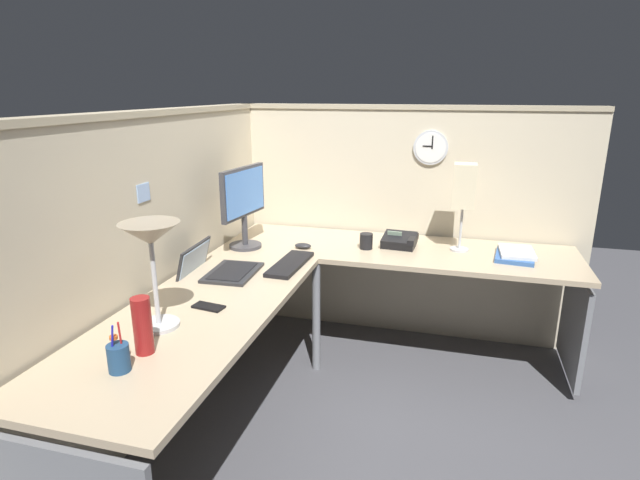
# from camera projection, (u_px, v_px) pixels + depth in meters

# --- Properties ---
(ground_plane) EXTENTS (6.80, 6.80, 0.00)m
(ground_plane) POSITION_uv_depth(u_px,v_px,m) (335.00, 385.00, 2.98)
(ground_plane) COLOR #47474C
(cubicle_wall_back) EXTENTS (2.57, 0.12, 1.58)m
(cubicle_wall_back) POSITION_uv_depth(u_px,v_px,m) (158.00, 265.00, 2.64)
(cubicle_wall_back) COLOR beige
(cubicle_wall_back) RESTS_ON ground
(cubicle_wall_right) EXTENTS (0.12, 2.37, 1.58)m
(cubicle_wall_right) POSITION_uv_depth(u_px,v_px,m) (403.00, 222.00, 3.50)
(cubicle_wall_right) COLOR beige
(cubicle_wall_right) RESTS_ON ground
(desk) EXTENTS (2.35, 2.15, 0.73)m
(desk) POSITION_uv_depth(u_px,v_px,m) (338.00, 296.00, 2.66)
(desk) COLOR tan
(desk) RESTS_ON ground
(monitor) EXTENTS (0.46, 0.20, 0.50)m
(monitor) POSITION_uv_depth(u_px,v_px,m) (244.00, 201.00, 3.07)
(monitor) COLOR #38383D
(monitor) RESTS_ON desk
(laptop) EXTENTS (0.36, 0.40, 0.22)m
(laptop) POSITION_uv_depth(u_px,v_px,m) (216.00, 268.00, 2.71)
(laptop) COLOR #232326
(laptop) RESTS_ON desk
(keyboard) EXTENTS (0.43, 0.16, 0.02)m
(keyboard) POSITION_uv_depth(u_px,v_px,m) (290.00, 264.00, 2.82)
(keyboard) COLOR black
(keyboard) RESTS_ON desk
(computer_mouse) EXTENTS (0.06, 0.10, 0.03)m
(computer_mouse) POSITION_uv_depth(u_px,v_px,m) (303.00, 246.00, 3.13)
(computer_mouse) COLOR #232326
(computer_mouse) RESTS_ON desk
(desk_lamp_dome) EXTENTS (0.24, 0.24, 0.44)m
(desk_lamp_dome) POSITION_uv_depth(u_px,v_px,m) (151.00, 243.00, 2.00)
(desk_lamp_dome) COLOR #B7BABF
(desk_lamp_dome) RESTS_ON desk
(pen_cup) EXTENTS (0.08, 0.08, 0.18)m
(pen_cup) POSITION_uv_depth(u_px,v_px,m) (119.00, 357.00, 1.75)
(pen_cup) COLOR navy
(pen_cup) RESTS_ON desk
(cell_phone) EXTENTS (0.09, 0.15, 0.01)m
(cell_phone) POSITION_uv_depth(u_px,v_px,m) (209.00, 307.00, 2.28)
(cell_phone) COLOR black
(cell_phone) RESTS_ON desk
(thermos_flask) EXTENTS (0.07, 0.07, 0.22)m
(thermos_flask) POSITION_uv_depth(u_px,v_px,m) (143.00, 326.00, 1.86)
(thermos_flask) COLOR maroon
(thermos_flask) RESTS_ON desk
(office_phone) EXTENTS (0.21, 0.22, 0.11)m
(office_phone) POSITION_uv_depth(u_px,v_px,m) (400.00, 241.00, 3.16)
(office_phone) COLOR black
(office_phone) RESTS_ON desk
(book_stack) EXTENTS (0.30, 0.24, 0.04)m
(book_stack) POSITION_uv_depth(u_px,v_px,m) (516.00, 254.00, 2.95)
(book_stack) COLOR #335999
(book_stack) RESTS_ON desk
(desk_lamp_paper) EXTENTS (0.13, 0.13, 0.53)m
(desk_lamp_paper) POSITION_uv_depth(u_px,v_px,m) (464.00, 188.00, 2.99)
(desk_lamp_paper) COLOR #B7BABF
(desk_lamp_paper) RESTS_ON desk
(coffee_mug) EXTENTS (0.08, 0.08, 0.10)m
(coffee_mug) POSITION_uv_depth(u_px,v_px,m) (366.00, 241.00, 3.12)
(coffee_mug) COLOR black
(coffee_mug) RESTS_ON desk
(wall_clock) EXTENTS (0.04, 0.22, 0.22)m
(wall_clock) POSITION_uv_depth(u_px,v_px,m) (431.00, 148.00, 3.26)
(wall_clock) COLOR #B7BABF
(pinned_note_leftmost) EXTENTS (0.10, 0.00, 0.09)m
(pinned_note_leftmost) POSITION_uv_depth(u_px,v_px,m) (143.00, 193.00, 2.38)
(pinned_note_leftmost) COLOR #99B7E5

